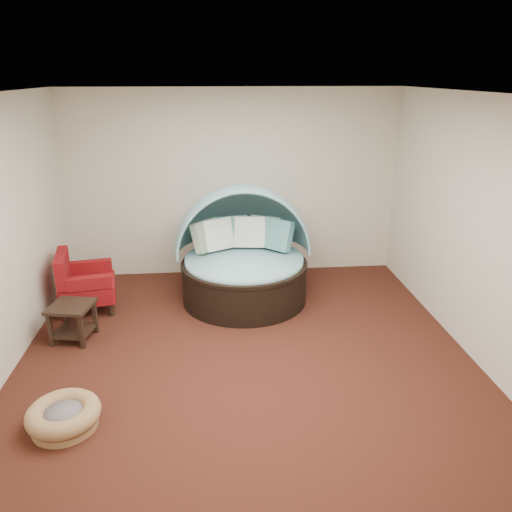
{
  "coord_description": "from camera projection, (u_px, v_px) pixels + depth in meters",
  "views": [
    {
      "loc": [
        -0.33,
        -4.93,
        2.98
      ],
      "look_at": [
        0.17,
        0.6,
        0.94
      ],
      "focal_mm": 35.0,
      "sensor_mm": 36.0,
      "label": 1
    }
  ],
  "objects": [
    {
      "name": "wall_right",
      "position": [
        475.0,
        228.0,
        5.4
      ],
      "size": [
        0.0,
        5.0,
        5.0
      ],
      "primitive_type": "plane",
      "rotation": [
        1.57,
        0.0,
        -1.57
      ],
      "color": "beige",
      "rests_on": "floor"
    },
    {
      "name": "pet_basket",
      "position": [
        64.0,
        416.0,
        4.43
      ],
      "size": [
        0.86,
        0.86,
        0.23
      ],
      "rotation": [
        0.0,
        0.0,
        0.42
      ],
      "color": "olive",
      "rests_on": "floor"
    },
    {
      "name": "floor",
      "position": [
        246.0,
        352.0,
        5.67
      ],
      "size": [
        5.0,
        5.0,
        0.0
      ],
      "primitive_type": "plane",
      "color": "#4A2015",
      "rests_on": "ground"
    },
    {
      "name": "wall_front",
      "position": [
        275.0,
        368.0,
        2.85
      ],
      "size": [
        5.0,
        0.0,
        5.0
      ],
      "primitive_type": "plane",
      "rotation": [
        -1.57,
        0.0,
        0.0
      ],
      "color": "beige",
      "rests_on": "floor"
    },
    {
      "name": "ceiling",
      "position": [
        243.0,
        93.0,
        4.7
      ],
      "size": [
        5.0,
        5.0,
        0.0
      ],
      "primitive_type": "plane",
      "rotation": [
        3.14,
        0.0,
        0.0
      ],
      "color": "white",
      "rests_on": "wall_back"
    },
    {
      "name": "wall_back",
      "position": [
        233.0,
        184.0,
        7.52
      ],
      "size": [
        5.0,
        0.0,
        5.0
      ],
      "primitive_type": "plane",
      "rotation": [
        1.57,
        0.0,
        0.0
      ],
      "color": "beige",
      "rests_on": "floor"
    },
    {
      "name": "red_armchair",
      "position": [
        83.0,
        283.0,
        6.56
      ],
      "size": [
        0.81,
        0.81,
        0.82
      ],
      "rotation": [
        0.0,
        0.0,
        0.18
      ],
      "color": "black",
      "rests_on": "floor"
    },
    {
      "name": "canopy_daybed",
      "position": [
        243.0,
        248.0,
        6.82
      ],
      "size": [
        1.88,
        1.76,
        1.58
      ],
      "rotation": [
        0.0,
        0.0,
        0.03
      ],
      "color": "black",
      "rests_on": "floor"
    },
    {
      "name": "side_table",
      "position": [
        72.0,
        317.0,
        5.84
      ],
      "size": [
        0.55,
        0.55,
        0.45
      ],
      "rotation": [
        0.0,
        0.0,
        -0.2
      ],
      "color": "black",
      "rests_on": "floor"
    }
  ]
}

